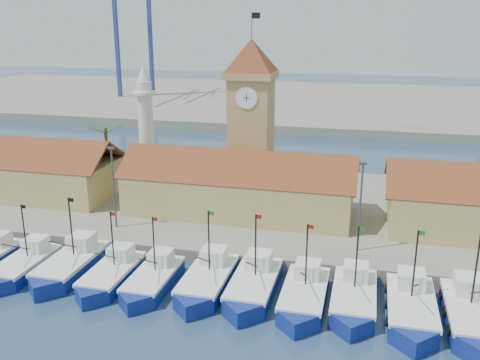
# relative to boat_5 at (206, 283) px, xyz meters

# --- Properties ---
(ground) EXTENTS (400.00, 400.00, 0.00)m
(ground) POSITION_rel_boat_5_xyz_m (-1.10, -3.20, -0.80)
(ground) COLOR navy
(ground) RESTS_ON ground
(quay) EXTENTS (140.00, 32.00, 1.50)m
(quay) POSITION_rel_boat_5_xyz_m (-1.10, 20.80, -0.05)
(quay) COLOR gray
(quay) RESTS_ON ground
(terminal) EXTENTS (240.00, 80.00, 2.00)m
(terminal) POSITION_rel_boat_5_xyz_m (-1.10, 106.80, 0.20)
(terminal) COLOR gray
(terminal) RESTS_ON ground
(boat_1) EXTENTS (3.46, 9.47, 7.17)m
(boat_1) POSITION_rel_boat_5_xyz_m (-18.03, -1.10, -0.06)
(boat_1) COLOR navy
(boat_1) RESTS_ON ground
(boat_2) EXTENTS (3.81, 10.44, 7.90)m
(boat_2) POSITION_rel_boat_5_xyz_m (-13.64, -0.13, 0.02)
(boat_2) COLOR navy
(boat_2) RESTS_ON ground
(boat_3) EXTENTS (3.47, 9.49, 7.18)m
(boat_3) POSITION_rel_boat_5_xyz_m (-8.97, -0.89, -0.06)
(boat_3) COLOR navy
(boat_3) RESTS_ON ground
(boat_4) EXTENTS (3.39, 9.30, 7.04)m
(boat_4) POSITION_rel_boat_5_xyz_m (-4.88, -0.88, -0.07)
(boat_4) COLOR navy
(boat_4) RESTS_ON ground
(boat_5) EXTENTS (3.74, 10.25, 7.75)m
(boat_5) POSITION_rel_boat_5_xyz_m (0.00, 0.00, 0.00)
(boat_5) COLOR navy
(boat_5) RESTS_ON ground
(boat_6) EXTENTS (3.75, 10.29, 7.78)m
(boat_6) POSITION_rel_boat_5_xyz_m (4.26, 0.07, 0.00)
(boat_6) COLOR navy
(boat_6) RESTS_ON ground
(boat_7) EXTENTS (3.64, 9.97, 7.54)m
(boat_7) POSITION_rel_boat_5_xyz_m (8.82, -0.56, -0.02)
(boat_7) COLOR navy
(boat_7) RESTS_ON ground
(boat_8) EXTENTS (3.63, 9.94, 7.52)m
(boat_8) POSITION_rel_boat_5_xyz_m (12.96, 0.00, -0.02)
(boat_8) COLOR navy
(boat_8) RESTS_ON ground
(boat_9) EXTENTS (3.81, 10.45, 7.90)m
(boat_9) POSITION_rel_boat_5_xyz_m (17.58, -0.67, 0.02)
(boat_9) COLOR navy
(boat_9) RESTS_ON ground
(boat_10) EXTENTS (3.92, 10.74, 8.13)m
(boat_10) POSITION_rel_boat_5_xyz_m (22.15, -0.75, 0.04)
(boat_10) COLOR navy
(boat_10) RESTS_ON ground
(hall_left) EXTENTS (31.20, 10.13, 7.61)m
(hall_left) POSITION_rel_boat_5_xyz_m (-33.10, 16.80, 3.19)
(hall_left) COLOR tan
(hall_left) RESTS_ON quay
(hall_center) EXTENTS (27.04, 10.13, 7.61)m
(hall_center) POSITION_rel_boat_5_xyz_m (-1.10, 16.80, 3.19)
(hall_center) COLOR tan
(hall_center) RESTS_ON quay
(clock_tower) EXTENTS (5.80, 5.80, 22.70)m
(clock_tower) POSITION_rel_boat_5_xyz_m (-1.10, 22.79, 11.16)
(clock_tower) COLOR tan
(clock_tower) RESTS_ON quay
(minaret) EXTENTS (3.00, 3.00, 16.30)m
(minaret) POSITION_rel_boat_5_xyz_m (-16.10, 24.80, 8.93)
(minaret) COLOR silver
(minaret) RESTS_ON quay
(palm_tree) EXTENTS (5.60, 5.03, 8.39)m
(palm_tree) POSITION_rel_boat_5_xyz_m (-21.10, 22.80, 5.44)
(palm_tree) COLOR brown
(palm_tree) RESTS_ON quay
(lamp_posts) EXTENTS (80.70, 0.25, 9.03)m
(lamp_posts) POSITION_rel_boat_5_xyz_m (-0.60, 8.80, 5.68)
(lamp_posts) COLOR #3F3F44
(lamp_posts) RESTS_ON quay
(crane_blue_far) EXTENTS (1.00, 35.21, 40.58)m
(crane_blue_far) POSITION_rel_boat_5_xyz_m (-56.44, 96.96, 23.92)
(crane_blue_far) COLOR navy
(crane_blue_far) RESTS_ON terminal
(crane_blue_near) EXTENTS (1.00, 32.23, 37.26)m
(crane_blue_near) POSITION_rel_boat_5_xyz_m (-48.99, 103.32, 21.83)
(crane_blue_near) COLOR navy
(crane_blue_near) RESTS_ON terminal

